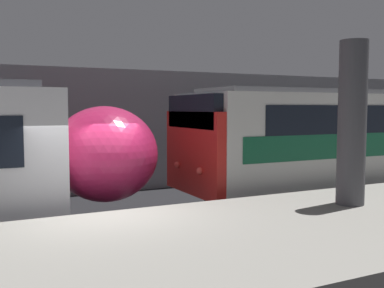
# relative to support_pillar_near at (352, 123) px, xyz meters

# --- Properties ---
(ground_plane) EXTENTS (120.00, 120.00, 0.00)m
(ground_plane) POSITION_rel_support_pillar_near_xyz_m (-4.69, 1.53, -2.53)
(ground_plane) COLOR black
(platform) EXTENTS (40.00, 4.49, 0.90)m
(platform) POSITION_rel_support_pillar_near_xyz_m (-4.69, -0.72, -2.08)
(platform) COLOR gray
(platform) RESTS_ON ground
(station_rear_barrier) EXTENTS (50.00, 0.15, 4.13)m
(station_rear_barrier) POSITION_rel_support_pillar_near_xyz_m (-4.69, 8.07, -0.46)
(station_rear_barrier) COLOR gray
(station_rear_barrier) RESTS_ON ground
(support_pillar_near) EXTENTS (0.55, 0.55, 3.25)m
(support_pillar_near) POSITION_rel_support_pillar_near_xyz_m (0.00, 0.00, 0.00)
(support_pillar_near) COLOR #47474C
(support_pillar_near) RESTS_ON platform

